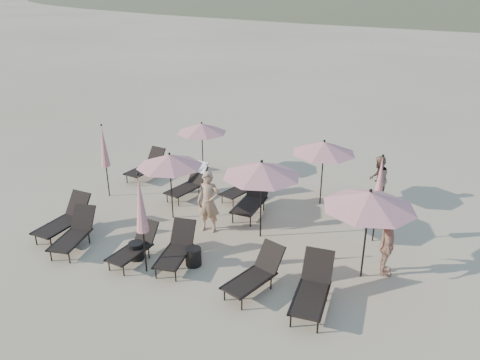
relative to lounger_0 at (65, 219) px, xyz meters
The scene contains 24 objects.
ground 4.89m from the lounger_0, ahead, with size 800.00×800.00×0.00m, color #D6BA8C.
lounger_0 is the anchor object (origin of this frame).
lounger_1 0.93m from the lounger_0, 26.06° to the right, with size 1.13×1.81×0.97m.
lounger_2 2.72m from the lounger_0, ahead, with size 0.60×1.56×0.90m.
lounger_3 3.79m from the lounger_0, ahead, with size 1.06×1.77×0.96m.
lounger_4 6.11m from the lounger_0, ahead, with size 0.99×1.80×0.98m.
lounger_5 7.51m from the lounger_0, ahead, with size 1.02×1.94×1.06m.
lounger_6 4.63m from the lounger_0, 99.57° to the left, with size 0.70×1.75×1.00m.
lounger_7 4.31m from the lounger_0, 68.05° to the left, with size 0.82×1.77×1.07m.
lounger_8 5.71m from the lounger_0, 55.22° to the left, with size 0.85×1.62×0.89m.
lounger_9 5.64m from the lounger_0, 43.16° to the left, with size 0.90×1.92×1.07m.
umbrella_open_0 3.46m from the lounger_0, 48.35° to the left, with size 2.01×2.01×2.16m.
umbrella_open_1 5.90m from the lounger_0, 27.80° to the left, with size 2.20×2.20×2.37m.
umbrella_open_2 8.57m from the lounger_0, 14.36° to the left, with size 2.23×2.23×2.40m.
umbrella_open_3 6.16m from the lounger_0, 82.02° to the left, with size 1.90×1.90×2.05m.
umbrella_open_4 8.17m from the lounger_0, 44.28° to the left, with size 2.07×2.07×2.23m.
umbrella_closed_0 3.62m from the lounger_0, ahead, with size 0.32×0.32×2.71m.
umbrella_closed_1 8.99m from the lounger_0, 26.71° to the left, with size 0.31×0.31×2.62m.
umbrella_closed_2 3.02m from the lounger_0, 107.50° to the left, with size 0.30×0.30×2.57m.
side_table_0 2.72m from the lounger_0, ahead, with size 0.40×0.40×0.48m, color black.
side_table_1 4.23m from the lounger_0, ahead, with size 0.43×0.43×0.48m, color black.
beachgoer_a 4.20m from the lounger_0, 32.09° to the left, with size 0.68×0.44×1.86m, color tan.
beachgoer_b 9.96m from the lounger_0, 42.74° to the left, with size 0.77×0.60×1.58m, color #99674F.
beachgoer_c 8.97m from the lounger_0, 16.22° to the left, with size 0.94×0.39×1.61m, color tan.
Camera 1 is at (5.51, -8.27, 6.76)m, focal length 35.00 mm.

